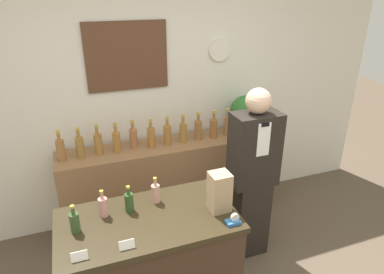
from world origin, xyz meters
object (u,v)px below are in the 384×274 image
(shopkeeper, at_px, (252,177))
(potted_plant, at_px, (246,112))
(paper_bag, at_px, (219,192))
(tape_dispenser, at_px, (233,220))

(shopkeeper, xyz_separation_m, potted_plant, (0.31, 0.73, 0.32))
(shopkeeper, height_order, paper_bag, shopkeeper)
(tape_dispenser, bearing_deg, paper_bag, 98.11)
(potted_plant, height_order, paper_bag, potted_plant)
(potted_plant, bearing_deg, tape_dispenser, -120.71)
(potted_plant, distance_m, tape_dispenser, 1.69)
(potted_plant, xyz_separation_m, paper_bag, (-0.88, -1.27, -0.02))
(shopkeeper, height_order, potted_plant, shopkeeper)
(tape_dispenser, bearing_deg, shopkeeper, 52.26)
(shopkeeper, xyz_separation_m, paper_bag, (-0.57, -0.54, 0.30))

